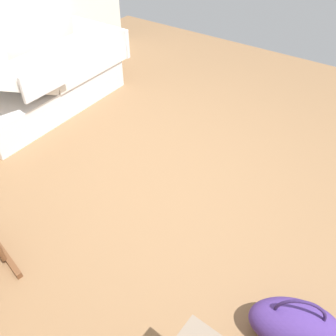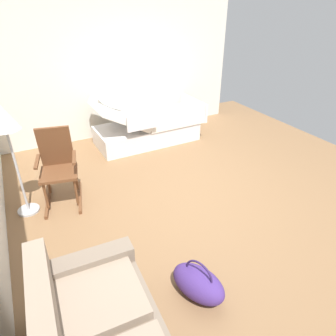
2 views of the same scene
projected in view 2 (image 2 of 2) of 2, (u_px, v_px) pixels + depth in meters
The scene contains 6 objects.
ground_plane at pixel (190, 198), 4.33m from camera, with size 6.87×6.87×0.00m, color olive.
side_wall at pixel (118, 66), 5.82m from camera, with size 0.10×4.92×2.70m, color silver.
hospital_bed at pixel (147, 127), 5.89m from camera, with size 1.06×2.08×1.05m.
rocking_chair at pixel (58, 167), 4.10m from camera, with size 0.84×0.62×1.05m.
floor_lamp at pixel (5, 125), 3.48m from camera, with size 0.34×0.34×1.48m.
duffel_bag at pixel (198, 283), 2.87m from camera, with size 0.64×0.50×0.43m.
Camera 2 is at (-3.01, 1.90, 2.53)m, focal length 32.40 mm.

